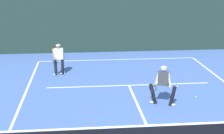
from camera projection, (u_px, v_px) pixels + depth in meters
court_line_baseline_far at (117, 60)px, 21.07m from camera, size 9.57×0.10×0.01m
court_line_service at (129, 85)px, 16.38m from camera, size 7.80×0.10×0.01m
court_line_centre at (141, 113)px, 13.20m from camera, size 0.10×6.40×0.01m
player_near at (163, 83)px, 13.80m from camera, size 1.18×0.86×1.66m
player_far at (59, 58)px, 17.79m from camera, size 0.67×0.87×1.67m
tennis_ball at (177, 87)px, 16.11m from camera, size 0.07×0.07×0.07m
tennis_ball_extra at (196, 97)px, 14.80m from camera, size 0.07×0.07×0.07m
back_fence_windscreen at (114, 25)px, 22.66m from camera, size 20.94×0.12×3.57m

